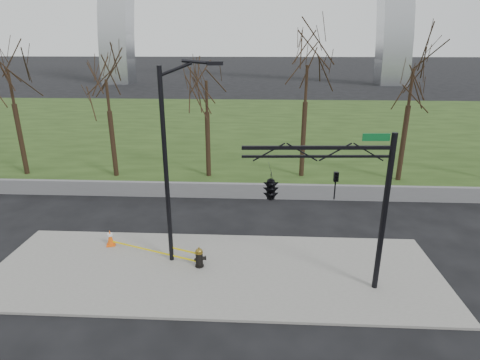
{
  "coord_description": "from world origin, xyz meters",
  "views": [
    {
      "loc": [
        1.71,
        -13.59,
        8.77
      ],
      "look_at": [
        0.92,
        2.0,
        3.25
      ],
      "focal_mm": 29.19,
      "sensor_mm": 36.0,
      "label": 1
    }
  ],
  "objects_px": {
    "street_light": "(171,155)",
    "traffic_signal_mast": "(293,186)",
    "traffic_cone": "(110,238)",
    "fire_hydrant": "(200,258)"
  },
  "relations": [
    {
      "from": "fire_hydrant",
      "to": "traffic_signal_mast",
      "type": "relative_size",
      "value": 0.15
    },
    {
      "from": "fire_hydrant",
      "to": "street_light",
      "type": "bearing_deg",
      "value": 140.76
    },
    {
      "from": "fire_hydrant",
      "to": "street_light",
      "type": "relative_size",
      "value": 0.11
    },
    {
      "from": "street_light",
      "to": "traffic_signal_mast",
      "type": "relative_size",
      "value": 1.37
    },
    {
      "from": "traffic_cone",
      "to": "street_light",
      "type": "relative_size",
      "value": 0.09
    },
    {
      "from": "fire_hydrant",
      "to": "traffic_signal_mast",
      "type": "xyz_separation_m",
      "value": [
        3.53,
        -1.26,
        3.65
      ]
    },
    {
      "from": "fire_hydrant",
      "to": "street_light",
      "type": "height_order",
      "value": "street_light"
    },
    {
      "from": "fire_hydrant",
      "to": "traffic_cone",
      "type": "relative_size",
      "value": 1.16
    },
    {
      "from": "traffic_signal_mast",
      "to": "fire_hydrant",
      "type": "bearing_deg",
      "value": 157.16
    },
    {
      "from": "street_light",
      "to": "traffic_signal_mast",
      "type": "xyz_separation_m",
      "value": [
        4.58,
        -1.79,
        -0.55
      ]
    }
  ]
}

